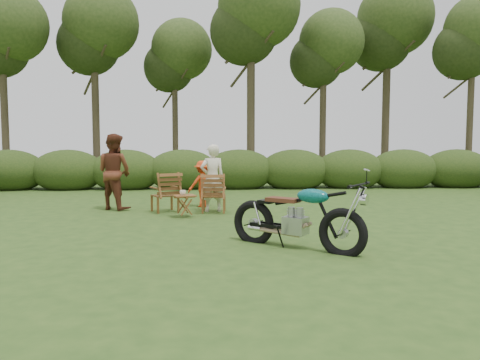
{
  "coord_description": "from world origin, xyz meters",
  "views": [
    {
      "loc": [
        -0.96,
        -7.62,
        1.67
      ],
      "look_at": [
        -0.41,
        1.67,
        0.9
      ],
      "focal_mm": 35.0,
      "sensor_mm": 36.0,
      "label": 1
    }
  ],
  "objects": [
    {
      "name": "tree_line",
      "position": [
        0.5,
        9.74,
        3.81
      ],
      "size": [
        22.52,
        11.62,
        8.14
      ],
      "color": "#392F1F",
      "rests_on": "ground"
    },
    {
      "name": "adult_b",
      "position": [
        -3.36,
        3.95,
        0.0
      ],
      "size": [
        1.14,
        1.07,
        1.86
      ],
      "primitive_type": "imported",
      "rotation": [
        0.0,
        0.0,
        2.59
      ],
      "color": "#5C2C1A",
      "rests_on": "ground"
    },
    {
      "name": "ground",
      "position": [
        0.0,
        0.0,
        0.0
      ],
      "size": [
        80.0,
        80.0,
        0.0
      ],
      "primitive_type": "plane",
      "color": "#294717",
      "rests_on": "ground"
    },
    {
      "name": "cup",
      "position": [
        -1.61,
        2.66,
        0.55
      ],
      "size": [
        0.16,
        0.16,
        0.11
      ],
      "primitive_type": "imported",
      "rotation": [
        0.0,
        0.0,
        0.18
      ],
      "color": "beige",
      "rests_on": "side_table"
    },
    {
      "name": "child",
      "position": [
        -1.21,
        4.26,
        0.0
      ],
      "size": [
        0.87,
        0.7,
        1.18
      ],
      "primitive_type": "imported",
      "rotation": [
        0.0,
        0.0,
        3.54
      ],
      "color": "red",
      "rests_on": "ground"
    },
    {
      "name": "adult_a",
      "position": [
        -0.96,
        3.46,
        0.0
      ],
      "size": [
        0.66,
        0.52,
        1.6
      ],
      "primitive_type": "imported",
      "rotation": [
        0.0,
        0.0,
        3.41
      ],
      "color": "beige",
      "rests_on": "ground"
    },
    {
      "name": "side_table",
      "position": [
        -1.57,
        2.64,
        0.25
      ],
      "size": [
        0.58,
        0.54,
        0.49
      ],
      "primitive_type": null,
      "rotation": [
        0.0,
        0.0,
        0.33
      ],
      "color": "brown",
      "rests_on": "ground"
    },
    {
      "name": "motorcycle",
      "position": [
        0.34,
        -0.43,
        0.0
      ],
      "size": [
        2.25,
        2.02,
        1.26
      ],
      "primitive_type": null,
      "rotation": [
        0.0,
        0.0,
        -0.66
      ],
      "color": "#0C9D9B",
      "rests_on": "ground"
    },
    {
      "name": "lawn_chair_right",
      "position": [
        -0.93,
        3.34,
        0.0
      ],
      "size": [
        0.67,
        0.67,
        0.91
      ],
      "primitive_type": null,
      "rotation": [
        0.0,
        0.0,
        3.08
      ],
      "color": "brown",
      "rests_on": "ground"
    },
    {
      "name": "lawn_chair_left",
      "position": [
        -2.09,
        3.5,
        0.0
      ],
      "size": [
        0.86,
        0.86,
        0.93
      ],
      "primitive_type": null,
      "rotation": [
        0.0,
        0.0,
        3.6
      ],
      "color": "brown",
      "rests_on": "ground"
    }
  ]
}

